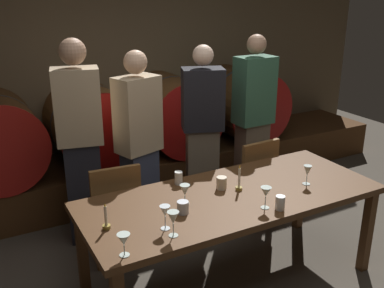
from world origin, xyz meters
The scene contains 24 objects.
back_wall centered at (0.00, 2.67, 1.29)m, with size 7.11×0.24×2.59m, color brown.
barrel_shelf centered at (0.00, 2.12, 0.21)m, with size 6.40×0.90×0.42m, color #4C2D16.
wine_barrel_center_left centered at (-0.48, 2.12, 0.83)m, with size 0.85×0.93×0.85m.
wine_barrel_center_right centered at (0.46, 2.12, 0.83)m, with size 0.85×0.93×0.85m.
wine_barrel_far_right centered at (1.41, 2.12, 0.83)m, with size 0.85×0.93×0.85m.
dining_table centered at (-0.01, 0.16, 0.68)m, with size 2.24×0.91×0.75m.
chair_left centered at (-0.68, 0.87, 0.49)m, with size 0.43×0.43×0.88m.
chair_right centered at (0.66, 0.81, 0.49)m, with size 0.42×0.42×0.88m.
guest_far_left centered at (-0.80, 1.31, 0.94)m, with size 0.42×0.32×1.82m.
guest_center_left centered at (-0.31, 1.22, 0.87)m, with size 0.43×0.34×1.70m.
guest_center_right centered at (0.33, 1.18, 0.88)m, with size 0.44×0.36×1.71m.
guest_far_right centered at (0.93, 1.20, 0.91)m, with size 0.39×0.25×1.77m.
candle_left centered at (-0.98, 0.13, 0.80)m, with size 0.05×0.05×0.18m.
candle_right centered at (0.08, 0.20, 0.81)m, with size 0.05×0.05×0.20m.
wine_glass_far_left centered at (-0.98, -0.21, 0.85)m, with size 0.08×0.08×0.14m.
wine_glass_left centered at (-0.65, -0.05, 0.87)m, with size 0.07×0.07×0.16m.
wine_glass_center_left centered at (-0.64, -0.15, 0.87)m, with size 0.07×0.07×0.17m.
wine_glass_center_right centered at (-0.38, 0.19, 0.86)m, with size 0.07×0.07×0.15m.
wine_glass_right centered at (0.08, -0.13, 0.87)m, with size 0.08×0.08×0.16m.
wine_glass_far_right centered at (0.60, 0.03, 0.86)m, with size 0.06×0.06×0.15m.
cup_far_left centered at (-0.46, 0.08, 0.80)m, with size 0.08×0.08×0.09m, color silver.
cup_center_left centered at (-0.27, 0.51, 0.81)m, with size 0.06×0.06×0.10m, color white.
cup_center_right centered at (-0.02, 0.28, 0.80)m, with size 0.08×0.08×0.09m, color beige.
cup_far_right centered at (0.15, -0.19, 0.80)m, with size 0.07×0.07×0.10m, color white.
Camera 1 is at (-1.68, -2.30, 2.20)m, focal length 41.59 mm.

